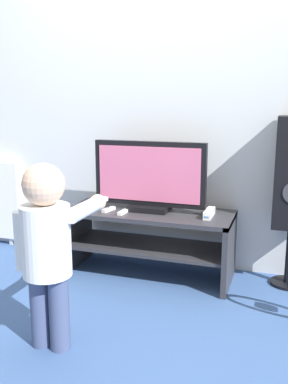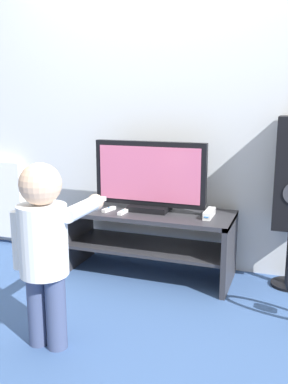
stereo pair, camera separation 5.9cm
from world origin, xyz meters
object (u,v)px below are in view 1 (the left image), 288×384
(game_console, at_px, (209,213))
(remote_primary, at_px, (109,209))
(remote_secondary, at_px, (123,212))
(television, at_px, (149,177))
(child, at_px, (48,242))

(game_console, height_order, remote_primary, game_console)
(remote_secondary, bearing_deg, game_console, 10.41)
(television, xyz_separation_m, remote_primary, (-0.27, -0.11, -0.23))
(game_console, bearing_deg, remote_secondary, -169.59)
(remote_secondary, height_order, child, child)
(game_console, bearing_deg, television, 175.82)
(television, bearing_deg, remote_secondary, -136.40)
(game_console, bearing_deg, child, -120.65)
(game_console, distance_m, remote_primary, 0.72)
(television, xyz_separation_m, remote_secondary, (-0.15, -0.14, -0.23))
(child, bearing_deg, game_console, 59.35)
(game_console, xyz_separation_m, remote_primary, (-0.71, -0.08, -0.01))
(remote_primary, bearing_deg, remote_secondary, -13.63)
(television, distance_m, remote_secondary, 0.31)
(remote_primary, relative_size, remote_secondary, 1.02)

